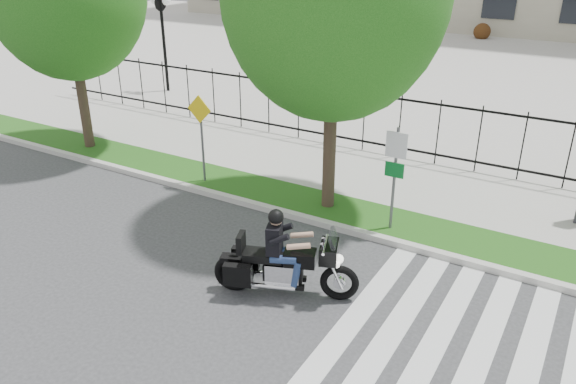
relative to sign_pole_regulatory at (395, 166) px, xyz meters
The scene contains 10 objects.
ground 5.14m from the sign_pole_regulatory, 108.66° to the right, with size 120.00×120.00×0.00m, color #353538.
curb 2.32m from the sign_pole_regulatory, 162.80° to the right, with size 60.00×0.20×0.15m, color beige.
grass_verge 2.30m from the sign_pole_regulatory, 166.51° to the left, with size 60.00×1.50×0.15m, color #1B5214.
sidewalk 3.66m from the sign_pole_regulatory, 118.31° to the left, with size 60.00×3.50×0.15m, color #AFADA4.
plaza 20.55m from the sign_pole_regulatory, 94.33° to the left, with size 80.00×34.00×0.10m, color #AFADA4.
iron_fence 4.91m from the sign_pole_regulatory, 108.50° to the left, with size 30.00×0.06×2.00m, color black, non-canonical shape.
lamp_post_left 15.52m from the sign_pole_regulatory, 151.28° to the left, with size 1.06×0.70×4.25m.
sign_pole_regulatory is the anchor object (origin of this frame).
sign_pole_warning 5.60m from the sign_pole_regulatory, behind, with size 0.78×0.09×2.49m.
motorcycle_rider 3.67m from the sign_pole_regulatory, 104.47° to the right, with size 2.76×1.45×2.23m.
Camera 1 is at (5.47, -6.85, 6.50)m, focal length 35.00 mm.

